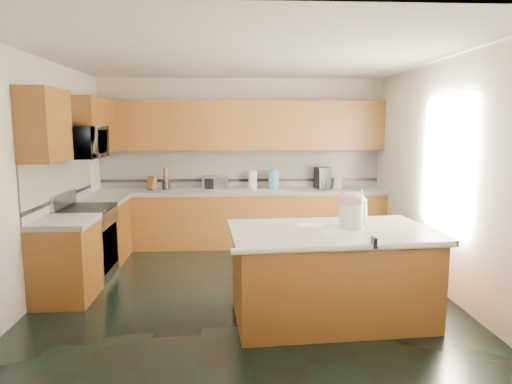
{
  "coord_description": "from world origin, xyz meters",
  "views": [
    {
      "loc": [
        -0.15,
        -5.25,
        1.93
      ],
      "look_at": [
        0.15,
        0.35,
        1.12
      ],
      "focal_mm": 32.0,
      "sensor_mm": 36.0,
      "label": 1
    }
  ],
  "objects": [
    {
      "name": "coffee_carafe",
      "position": [
        1.33,
        2.03,
        0.99
      ],
      "size": [
        0.14,
        0.14,
        0.14
      ],
      "primitive_type": "cylinder",
      "color": "black",
      "rests_on": "back_countertop"
    },
    {
      "name": "left_upper_cab_front",
      "position": [
        -2.13,
        -0.24,
        1.94
      ],
      "size": [
        0.33,
        0.72,
        0.78
      ],
      "primitive_type": "cube",
      "color": "#4A280A",
      "rests_on": "wall_left"
    },
    {
      "name": "treat_jar",
      "position": [
        1.04,
        -0.83,
        1.05
      ],
      "size": [
        0.26,
        0.26,
        0.25
      ],
      "primitive_type": "cylinder",
      "rotation": [
        0.0,
        0.0,
        -0.12
      ],
      "color": "#EFE4C9",
      "rests_on": "island_top"
    },
    {
      "name": "ceiling",
      "position": [
        0.0,
        0.0,
        2.7
      ],
      "size": [
        4.6,
        4.6,
        0.0
      ],
      "primitive_type": "plane",
      "color": "white",
      "rests_on": "ground"
    },
    {
      "name": "wall_front",
      "position": [
        0.0,
        -2.32,
        1.35
      ],
      "size": [
        4.6,
        0.04,
        2.7
      ],
      "primitive_type": "cube",
      "color": "silver",
      "rests_on": "ground"
    },
    {
      "name": "treat_jar_lid",
      "position": [
        1.04,
        -0.83,
        1.21
      ],
      "size": [
        0.26,
        0.26,
        0.16
      ],
      "primitive_type": "ellipsoid",
      "color": "#CD9595",
      "rests_on": "treat_jar"
    },
    {
      "name": "left_backsplash",
      "position": [
        -2.29,
        0.55,
        1.24
      ],
      "size": [
        0.02,
        2.3,
        0.63
      ],
      "primitive_type": "cube",
      "color": "silver",
      "rests_on": "wall_left"
    },
    {
      "name": "paper_sheet_a",
      "position": [
        0.84,
        -0.95,
        0.92
      ],
      "size": [
        0.34,
        0.3,
        0.0
      ],
      "primitive_type": "cube",
      "rotation": [
        0.0,
        0.0,
        0.3
      ],
      "color": "white",
      "rests_on": "island_top"
    },
    {
      "name": "island_bullnose",
      "position": [
        0.84,
        -1.47,
        0.89
      ],
      "size": [
        2.0,
        0.2,
        0.06
      ],
      "primitive_type": "cylinder",
      "rotation": [
        0.0,
        1.57,
        0.07
      ],
      "color": "white",
      "rests_on": "island_base"
    },
    {
      "name": "left_base_cab_front",
      "position": [
        -2.0,
        -0.24,
        0.43
      ],
      "size": [
        0.6,
        0.72,
        0.86
      ],
      "primitive_type": "cube",
      "color": "#4A280A",
      "rests_on": "ground"
    },
    {
      "name": "clamp_body",
      "position": [
        1.08,
        -1.45,
        0.93
      ],
      "size": [
        0.03,
        0.1,
        0.09
      ],
      "primitive_type": "cube",
      "rotation": [
        0.0,
        0.0,
        -0.0
      ],
      "color": "black",
      "rests_on": "island_top"
    },
    {
      "name": "range_cooktop",
      "position": [
        -2.0,
        0.5,
        0.9
      ],
      "size": [
        0.62,
        0.78,
        0.04
      ],
      "primitive_type": "cube",
      "color": "black",
      "rests_on": "range_body"
    },
    {
      "name": "coffee_maker",
      "position": [
        1.33,
        2.08,
        1.1
      ],
      "size": [
        0.26,
        0.27,
        0.35
      ],
      "primitive_type": "cube",
      "rotation": [
        0.0,
        0.0,
        0.25
      ],
      "color": "black",
      "rests_on": "back_countertop"
    },
    {
      "name": "left_upper_cab_rear",
      "position": [
        -2.13,
        1.42,
        1.94
      ],
      "size": [
        0.33,
        1.09,
        0.78
      ],
      "primitive_type": "cube",
      "color": "#4A280A",
      "rests_on": "wall_left"
    },
    {
      "name": "paper_sheet_b",
      "position": [
        0.65,
        -0.69,
        0.92
      ],
      "size": [
        0.26,
        0.2,
        0.0
      ],
      "primitive_type": "cube",
      "rotation": [
        0.0,
        0.0,
        -0.03
      ],
      "color": "white",
      "rests_on": "island_top"
    },
    {
      "name": "toaster_oven",
      "position": [
        -0.42,
        2.05,
        1.03
      ],
      "size": [
        0.41,
        0.33,
        0.21
      ],
      "primitive_type": "cube",
      "rotation": [
        0.0,
        0.0,
        -0.25
      ],
      "color": "#B7B7BC",
      "rests_on": "back_countertop"
    },
    {
      "name": "back_accent_band",
      "position": [
        0.0,
        2.28,
        1.04
      ],
      "size": [
        4.6,
        0.01,
        0.05
      ],
      "primitive_type": "cube",
      "color": "black",
      "rests_on": "back_countertop"
    },
    {
      "name": "water_jug",
      "position": [
        0.53,
        2.06,
        1.07
      ],
      "size": [
        0.18,
        0.18,
        0.29
      ],
      "primitive_type": "cylinder",
      "color": "#5397D5",
      "rests_on": "back_countertop"
    },
    {
      "name": "range_oven_door",
      "position": [
        -1.71,
        0.5,
        0.4
      ],
      "size": [
        0.02,
        0.68,
        0.55
      ],
      "primitive_type": "cube",
      "color": "black",
      "rests_on": "range_body"
    },
    {
      "name": "water_jug_neck",
      "position": [
        0.53,
        2.06,
        1.23
      ],
      "size": [
        0.08,
        0.08,
        0.04
      ],
      "primitive_type": "cylinder",
      "color": "#5397D5",
      "rests_on": "water_jug"
    },
    {
      "name": "utensil_crock",
      "position": [
        -1.21,
        2.08,
        0.99
      ],
      "size": [
        0.12,
        0.12,
        0.14
      ],
      "primitive_type": "cylinder",
      "color": "black",
      "rests_on": "back_countertop"
    },
    {
      "name": "left_counter_rear",
      "position": [
        -2.0,
        1.29,
        0.89
      ],
      "size": [
        0.64,
        0.82,
        0.06
      ],
      "primitive_type": "cube",
      "color": "white",
      "rests_on": "left_base_cab_rear"
    },
    {
      "name": "treat_jar_knob",
      "position": [
        1.04,
        -0.83,
        1.26
      ],
      "size": [
        0.09,
        0.03,
        0.03
      ],
      "primitive_type": "cylinder",
      "rotation": [
        0.0,
        1.57,
        0.0
      ],
      "color": "tan",
      "rests_on": "treat_jar_lid"
    },
    {
      "name": "knife_block",
      "position": [
        -1.43,
        2.05,
        1.03
      ],
      "size": [
        0.17,
        0.19,
        0.23
      ],
      "primitive_type": "cube",
      "rotation": [
        -0.31,
        0.0,
        -0.4
      ],
      "color": "#472814",
      "rests_on": "back_countertop"
    },
    {
      "name": "back_countertop",
      "position": [
        0.0,
        2.0,
        0.89
      ],
      "size": [
        4.6,
        0.64,
        0.06
      ],
      "primitive_type": "cube",
      "color": "white",
      "rests_on": "back_base_cab"
    },
    {
      "name": "microwave",
      "position": [
        -2.0,
        0.5,
        1.73
      ],
      "size": [
        0.5,
        0.73,
        0.41
      ],
      "primitive_type": "imported",
      "rotation": [
        0.0,
        0.0,
        1.57
      ],
      "color": "#B7B7BC",
      "rests_on": "wall_left"
    },
    {
      "name": "soap_bottle_back",
      "position": [
        1.58,
        2.05,
        1.03
      ],
      "size": [
        0.15,
        0.15,
        0.23
      ],
      "primitive_type": "imported",
      "rotation": [
        0.0,
        0.0,
        0.87
      ],
      "color": "white",
      "rests_on": "back_countertop"
    },
    {
      "name": "range_handle",
      "position": [
        -1.68,
        0.5,
        0.78
      ],
      "size": [
        0.02,
        0.66,
        0.02
      ],
      "primitive_type": "cylinder",
      "rotation": [
        1.57,
        0.0,
        0.0
      ],
      "color": "#B7B7BC",
      "rests_on": "range_body"
    },
    {
      "name": "paper_towel_base",
      "position": [
        0.19,
        2.1,
        0.93
      ],
      "size": [
        0.2,
        0.2,
        0.01
      ],
      "primitive_type": "cylinder",
      "color": "#B7B7BC",
      "rests_on": "back_countertop"
    },
    {
      "name": "back_upper_cab",
      "position": [
        0.0,
        2.13,
        1.94
      ],
      "size": [
        4.6,
        0.33,
        0.78
      ],
      "primitive_type": "cube",
      "color": "#4A280A",
      "rests_on": "wall_back"
    },
    {
      "name": "soap_back_cap",
      "position": [
        1.58,
        2.05,
        1.16
      ],
      "size": [
        0.02,
        0.02,
        0.03
      ],
      "primitive_type": "cylinder",
      "color": "red",
      "rests_on": "soap_bottle_back"
    },
    {
      "name": "left_base_cab_rear",
      "position": [
        -2.0,
        1.29,
        0.43
      ],
      "size": [
        0.6,
        0.82,
        0.86
      ],
      "primitive_type": "cube",
      "color": "#4A280A",
      "rests_on": "ground"
    },
    {
      "name": "toaster_oven_door",
      "position": [
        -0.42,
        1.93,
        1.03
      ],
      "size": [
        0.32,
        0.01,
        0.17
      ],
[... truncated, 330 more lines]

